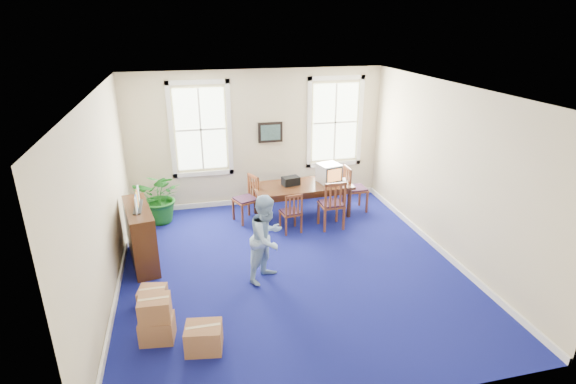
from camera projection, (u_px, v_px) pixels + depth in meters
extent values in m
plane|color=navy|center=(290.00, 268.00, 8.18)|extent=(6.50, 6.50, 0.00)
plane|color=white|center=(291.00, 90.00, 7.02)|extent=(6.50, 6.50, 0.00)
plane|color=beige|center=(258.00, 139.00, 10.54)|extent=(6.50, 0.00, 6.50)
plane|color=beige|center=(365.00, 292.00, 4.65)|extent=(6.50, 0.00, 6.50)
plane|color=beige|center=(103.00, 202.00, 6.95)|extent=(0.00, 6.50, 6.50)
plane|color=beige|center=(449.00, 172.00, 8.25)|extent=(0.00, 6.50, 6.50)
cube|color=white|center=(259.00, 200.00, 11.08)|extent=(6.00, 0.04, 0.12)
cube|color=white|center=(118.00, 286.00, 7.51)|extent=(0.04, 6.50, 0.12)
cube|color=white|center=(437.00, 247.00, 8.80)|extent=(0.04, 6.50, 0.12)
cube|color=white|center=(342.00, 180.00, 10.30)|extent=(0.23, 0.26, 0.05)
cube|color=black|center=(291.00, 181.00, 10.06)|extent=(0.41, 0.31, 0.19)
imported|color=#8EB0D2|center=(267.00, 238.00, 7.59)|extent=(0.95, 0.94, 1.55)
cube|color=#3D2010|center=(141.00, 235.00, 8.18)|extent=(0.66, 1.47, 1.12)
imported|color=#155A17|center=(161.00, 197.00, 9.83)|extent=(1.33, 1.25, 1.19)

